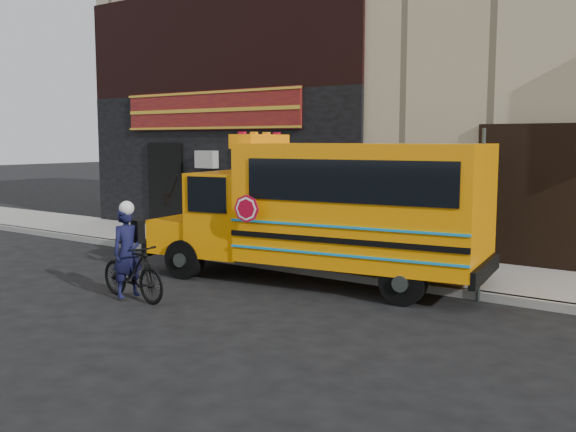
% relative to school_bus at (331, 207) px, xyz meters
% --- Properties ---
extents(ground, '(120.00, 120.00, 0.00)m').
position_rel_school_bus_xyz_m(ground, '(-1.16, -2.15, -1.51)').
color(ground, black).
rests_on(ground, ground).
extents(curb, '(40.00, 0.20, 0.15)m').
position_rel_school_bus_xyz_m(curb, '(-1.16, 0.45, -1.43)').
color(curb, gray).
rests_on(curb, ground).
extents(sidewalk, '(40.00, 3.00, 0.15)m').
position_rel_school_bus_xyz_m(sidewalk, '(-1.16, 1.95, -1.43)').
color(sidewalk, gray).
rests_on(sidewalk, ground).
extents(building, '(20.00, 10.70, 12.00)m').
position_rel_school_bus_xyz_m(building, '(-1.21, 8.31, 4.62)').
color(building, '#B7AB89').
rests_on(building, sidewalk).
extents(school_bus, '(7.13, 3.07, 2.92)m').
position_rel_school_bus_xyz_m(school_bus, '(0.00, 0.00, 0.00)').
color(school_bus, black).
rests_on(school_bus, ground).
extents(sign_pole, '(0.13, 0.25, 3.01)m').
position_rel_school_bus_xyz_m(sign_pole, '(2.84, 0.31, 0.16)').
color(sign_pole, '#3B423E').
rests_on(sign_pole, ground).
extents(bicycle, '(1.76, 0.64, 1.03)m').
position_rel_school_bus_xyz_m(bicycle, '(-2.15, -3.14, -0.99)').
color(bicycle, black).
rests_on(bicycle, ground).
extents(cyclist, '(0.51, 0.66, 1.59)m').
position_rel_school_bus_xyz_m(cyclist, '(-2.24, -3.15, -0.71)').
color(cyclist, black).
rests_on(cyclist, ground).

